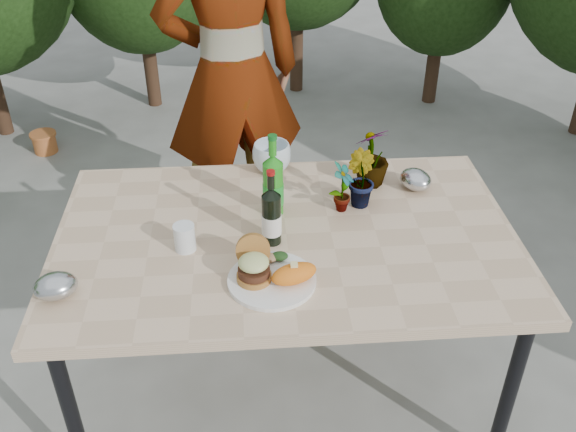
{
  "coord_description": "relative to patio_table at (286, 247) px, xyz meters",
  "views": [
    {
      "loc": [
        -0.13,
        -1.8,
        2.06
      ],
      "look_at": [
        0.0,
        -0.08,
        0.88
      ],
      "focal_mm": 40.0,
      "sensor_mm": 36.0,
      "label": 1
    }
  ],
  "objects": [
    {
      "name": "grilled_veg",
      "position": [
        -0.05,
        -0.16,
        0.09
      ],
      "size": [
        0.08,
        0.05,
        0.03
      ],
      "color": "olive",
      "rests_on": "dinner_plate"
    },
    {
      "name": "terracotta_pot",
      "position": [
        -1.45,
        2.09,
        -0.62
      ],
      "size": [
        0.17,
        0.17,
        0.14
      ],
      "color": "#BF6731",
      "rests_on": "ground"
    },
    {
      "name": "sweet_potato",
      "position": [
        0.0,
        -0.27,
        0.1
      ],
      "size": [
        0.17,
        0.12,
        0.06
      ],
      "primitive_type": "ellipsoid",
      "rotation": [
        0.0,
        0.0,
        0.35
      ],
      "color": "orange",
      "rests_on": "dinner_plate"
    },
    {
      "name": "ground",
      "position": [
        0.0,
        0.0,
        -0.69
      ],
      "size": [
        80.0,
        80.0,
        0.0
      ],
      "primitive_type": "plane",
      "color": "slate",
      "rests_on": "ground"
    },
    {
      "name": "dinner_plate",
      "position": [
        -0.06,
        -0.25,
        0.06
      ],
      "size": [
        0.28,
        0.28,
        0.01
      ],
      "primitive_type": "cylinder",
      "color": "white",
      "rests_on": "patio_table"
    },
    {
      "name": "person",
      "position": [
        -0.18,
        1.02,
        0.24
      ],
      "size": [
        0.77,
        0.6,
        1.86
      ],
      "primitive_type": "imported",
      "rotation": [
        0.0,
        0.0,
        3.39
      ],
      "color": "#916348",
      "rests_on": "ground"
    },
    {
      "name": "sparkling_water",
      "position": [
        -0.04,
        0.14,
        0.17
      ],
      "size": [
        0.08,
        0.08,
        0.31
      ],
      "rotation": [
        0.0,
        0.0,
        -0.11
      ],
      "color": "#1F8518",
      "rests_on": "patio_table"
    },
    {
      "name": "seedling_right",
      "position": [
        0.35,
        0.31,
        0.18
      ],
      "size": [
        0.18,
        0.18,
        0.24
      ],
      "primitive_type": "imported",
      "rotation": [
        0.0,
        0.0,
        3.7
      ],
      "color": "#22541D",
      "rests_on": "patio_table"
    },
    {
      "name": "foil_packet_left",
      "position": [
        -0.72,
        -0.27,
        0.1
      ],
      "size": [
        0.15,
        0.14,
        0.08
      ],
      "primitive_type": "ellipsoid",
      "rotation": [
        0.0,
        0.0,
        0.25
      ],
      "color": "#ACAFB3",
      "rests_on": "patio_table"
    },
    {
      "name": "blue_bowl",
      "position": [
        -0.03,
        0.44,
        0.12
      ],
      "size": [
        0.19,
        0.19,
        0.12
      ],
      "primitive_type": "imported",
      "rotation": [
        0.0,
        0.0,
        -0.31
      ],
      "color": "silver",
      "rests_on": "patio_table"
    },
    {
      "name": "seedling_mid",
      "position": [
        0.28,
        0.17,
        0.16
      ],
      "size": [
        0.13,
        0.14,
        0.21
      ],
      "primitive_type": "imported",
      "rotation": [
        0.0,
        0.0,
        1.99
      ],
      "color": "#295C1F",
      "rests_on": "patio_table"
    },
    {
      "name": "seedling_left",
      "position": [
        0.21,
        0.13,
        0.16
      ],
      "size": [
        0.11,
        0.13,
        0.2
      ],
      "primitive_type": "imported",
      "rotation": [
        0.0,
        0.0,
        1.05
      ],
      "color": "#2D5D20",
      "rests_on": "patio_table"
    },
    {
      "name": "patio_table",
      "position": [
        0.0,
        0.0,
        0.0
      ],
      "size": [
        1.6,
        1.0,
        0.75
      ],
      "color": "#CDAC89",
      "rests_on": "ground"
    },
    {
      "name": "foil_packet_right",
      "position": [
        0.52,
        0.26,
        0.1
      ],
      "size": [
        0.16,
        0.17,
        0.08
      ],
      "primitive_type": "ellipsoid",
      "rotation": [
        0.0,
        0.0,
        2.11
      ],
      "color": "#B8BABF",
      "rests_on": "patio_table"
    },
    {
      "name": "plastic_cup",
      "position": [
        -0.34,
        -0.06,
        0.1
      ],
      "size": [
        0.07,
        0.07,
        0.09
      ],
      "primitive_type": "cylinder",
      "color": "silver",
      "rests_on": "patio_table"
    },
    {
      "name": "burger_stack",
      "position": [
        -0.12,
        -0.24,
        0.12
      ],
      "size": [
        0.11,
        0.16,
        0.11
      ],
      "color": "#B7722D",
      "rests_on": "dinner_plate"
    },
    {
      "name": "wine_bottle",
      "position": [
        -0.05,
        -0.04,
        0.16
      ],
      "size": [
        0.07,
        0.07,
        0.28
      ],
      "rotation": [
        0.0,
        0.0,
        0.01
      ],
      "color": "black",
      "rests_on": "patio_table"
    }
  ]
}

